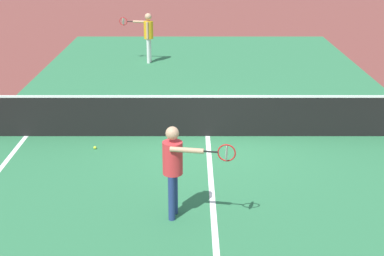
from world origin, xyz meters
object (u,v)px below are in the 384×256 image
Objects in this scene: net at (206,115)px; tennis_ball_near_net at (94,148)px; player_far at (146,32)px; player_near at (173,163)px.

tennis_ball_near_net is at bearing -162.09° from net.
player_far is at bearing 86.13° from tennis_ball_near_net.
tennis_ball_near_net is (-0.55, -8.08, -1.03)m from player_far.
player_far reaches higher than player_near.
net is 6.05× the size of player_far.
tennis_ball_near_net is (-2.42, -0.78, -0.46)m from net.
net is 7.56m from player_far.
tennis_ball_near_net is (-1.79, 2.93, -0.93)m from player_near.
net is at bearing -75.59° from player_far.
player_near is 23.59× the size of tennis_ball_near_net.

